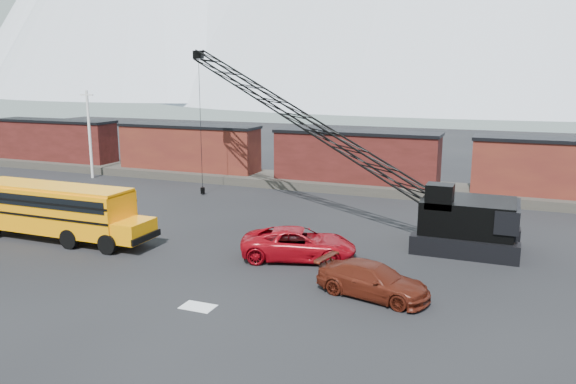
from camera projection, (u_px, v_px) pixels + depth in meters
name	position (u px, v px, depth m)	size (l,w,h in m)	color
ground	(232.00, 274.00, 26.91)	(160.00, 160.00, 0.00)	black
gravel_berm	(355.00, 185.00, 46.79)	(120.00, 5.00, 0.70)	#454039
boxcar_west_far	(56.00, 140.00, 58.07)	(13.70, 3.10, 4.17)	#501916
boxcar_west_near	(189.00, 147.00, 52.18)	(13.70, 3.10, 4.17)	#4D1916
boxcar_mid	(356.00, 156.00, 46.30)	(13.70, 3.10, 4.17)	#501916
boxcar_east_near	(571.00, 168.00, 40.42)	(13.70, 3.10, 4.17)	#4D1916
utility_pole	(90.00, 133.00, 51.21)	(1.40, 0.24, 8.00)	silver
snow_patch	(198.00, 307.00, 23.10)	(1.40, 0.90, 0.02)	silver
school_bus	(57.00, 209.00, 32.21)	(11.65, 2.65, 3.19)	orange
red_pickup	(299.00, 244.00, 28.96)	(2.72, 5.89, 1.64)	#990711
maroon_suv	(373.00, 280.00, 24.08)	(2.03, 5.00, 1.45)	#4D180D
crawler_crane	(301.00, 119.00, 36.65)	(23.91, 9.52, 11.37)	black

